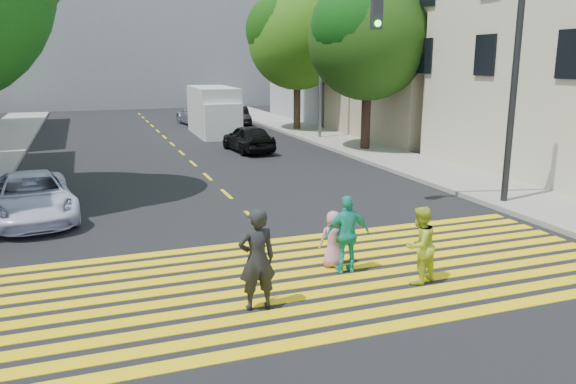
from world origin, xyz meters
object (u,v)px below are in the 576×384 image
pedestrian_extra (347,234)px  silver_car (198,115)px  tree_right_far (299,35)px  white_van (214,112)px  pedestrian_man (257,259)px  dark_car_near (248,138)px  pedestrian_woman (419,245)px  tree_right_near (369,32)px  dark_car_parked (237,117)px  pedestrian_child (333,239)px  white_sedan (31,197)px  traffic_signal (476,62)px

pedestrian_extra → silver_car: (2.32, 28.19, -0.13)m
tree_right_far → white_van: size_ratio=1.44×
tree_right_far → pedestrian_man: (-9.86, -23.86, -4.88)m
dark_car_near → pedestrian_woman: bearing=79.9°
tree_right_near → pedestrian_extra: tree_right_near is taller
dark_car_near → dark_car_parked: size_ratio=0.95×
pedestrian_child → white_van: (2.41, 22.29, 0.71)m
pedestrian_child → white_sedan: bearing=-37.8°
tree_right_near → tree_right_far: (-0.23, 8.63, 0.23)m
pedestrian_man → dark_car_near: size_ratio=0.48×
dark_car_parked → pedestrian_woman: bearing=-90.3°
pedestrian_man → pedestrian_woman: (3.35, 0.06, -0.14)m
pedestrian_child → pedestrian_extra: (0.15, -0.37, 0.21)m
white_sedan → silver_car: silver_car is taller
pedestrian_child → dark_car_near: (2.54, 15.53, 0.05)m
silver_car → traffic_signal: traffic_signal is taller
white_van → tree_right_far: bearing=3.0°
pedestrian_woman → white_van: 23.70m
traffic_signal → pedestrian_man: bearing=-136.6°
traffic_signal → dark_car_near: bearing=118.1°
tree_right_near → white_van: tree_right_near is taller
white_sedan → silver_car: (8.80, 21.61, 0.05)m
pedestrian_child → traffic_signal: (5.86, 3.26, 3.65)m
tree_right_far → pedestrian_extra: size_ratio=5.25×
pedestrian_woman → traffic_signal: (4.63, 4.64, 3.49)m
pedestrian_woman → pedestrian_extra: size_ratio=0.95×
pedestrian_extra → white_sedan: (-6.48, 6.58, -0.18)m
tree_right_far → pedestrian_man: 26.27m
tree_right_far → pedestrian_extra: (-7.59, -22.78, -4.99)m
white_sedan → dark_car_near: 12.86m
tree_right_far → pedestrian_woman: 25.18m
tree_right_near → pedestrian_man: (-10.09, -15.23, -4.65)m
pedestrian_man → pedestrian_extra: pedestrian_man is taller
pedestrian_woman → silver_car: size_ratio=0.33×
dark_car_near → traffic_signal: size_ratio=0.59×
pedestrian_extra → dark_car_parked: (4.49, 26.00, -0.15)m
silver_car → traffic_signal: (3.40, -24.56, 3.58)m
white_sedan → white_van: bearing=53.8°
pedestrian_man → traffic_signal: (7.98, 4.70, 3.34)m
pedestrian_extra → silver_car: bearing=-90.6°
pedestrian_man → dark_car_near: (4.66, 16.97, -0.26)m
silver_car → white_van: (-0.05, -5.54, 0.63)m
pedestrian_man → pedestrian_woman: pedestrian_man is taller
dark_car_near → white_sedan: bearing=40.7°
white_sedan → white_van: 18.31m
pedestrian_woman → white_sedan: bearing=-67.1°
white_sedan → pedestrian_extra: bearing=-53.2°
pedestrian_man → white_sedan: pedestrian_man is taller
pedestrian_child → tree_right_near: bearing=-113.4°
pedestrian_man → white_sedan: size_ratio=0.40×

